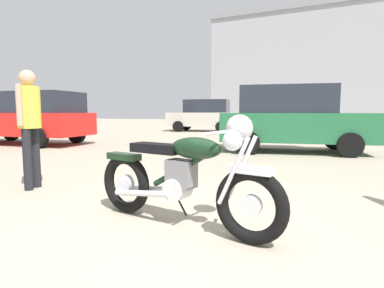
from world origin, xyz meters
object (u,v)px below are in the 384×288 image
(bystander, at_px, (29,117))
(red_hatchback_near, at_px, (204,115))
(pale_sedan_back, at_px, (24,116))
(vintage_motorcycle, at_px, (186,175))
(blue_hatchback_right, at_px, (292,118))

(bystander, distance_m, red_hatchback_near, 13.46)
(pale_sedan_back, distance_m, red_hatchback_near, 9.46)
(vintage_motorcycle, distance_m, bystander, 2.69)
(red_hatchback_near, bearing_deg, blue_hatchback_right, 117.46)
(pale_sedan_back, relative_size, red_hatchback_near, 1.18)
(vintage_motorcycle, distance_m, pale_sedan_back, 9.46)
(blue_hatchback_right, distance_m, red_hatchback_near, 9.28)
(vintage_motorcycle, distance_m, blue_hatchback_right, 6.21)
(bystander, height_order, pale_sedan_back, pale_sedan_back)
(blue_hatchback_right, bearing_deg, red_hatchback_near, 115.82)
(bystander, distance_m, pale_sedan_back, 7.03)
(vintage_motorcycle, relative_size, blue_hatchback_right, 0.50)
(red_hatchback_near, bearing_deg, vintage_motorcycle, 101.88)
(vintage_motorcycle, relative_size, pale_sedan_back, 0.43)
(bystander, relative_size, pale_sedan_back, 0.34)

